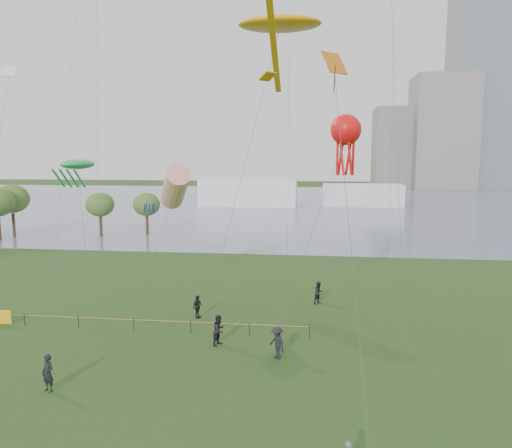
# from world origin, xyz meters

# --- Properties ---
(lake) EXTENTS (400.00, 120.00, 0.08)m
(lake) POSITION_xyz_m (0.00, 100.00, 0.02)
(lake) COLOR slate
(lake) RESTS_ON ground_plane
(tower) EXTENTS (24.00, 24.00, 120.00)m
(tower) POSITION_xyz_m (62.00, 168.00, 60.00)
(tower) COLOR slate
(tower) RESTS_ON ground_plane
(building_mid) EXTENTS (20.00, 20.00, 38.00)m
(building_mid) POSITION_xyz_m (46.00, 162.00, 19.00)
(building_mid) COLOR slate
(building_mid) RESTS_ON ground_plane
(building_low) EXTENTS (16.00, 18.00, 28.00)m
(building_low) POSITION_xyz_m (32.00, 168.00, 14.00)
(building_low) COLOR slate
(building_low) RESTS_ON ground_plane
(pavilion_left) EXTENTS (22.00, 8.00, 6.00)m
(pavilion_left) POSITION_xyz_m (-12.00, 95.00, 3.00)
(pavilion_left) COLOR white
(pavilion_left) RESTS_ON ground_plane
(pavilion_right) EXTENTS (18.00, 7.00, 5.00)m
(pavilion_right) POSITION_xyz_m (14.00, 98.00, 2.50)
(pavilion_right) COLOR silver
(pavilion_right) RESTS_ON ground_plane
(trees) EXTENTS (27.66, 14.99, 7.79)m
(trees) POSITION_xyz_m (-36.98, 46.98, 5.25)
(trees) COLOR #3C271B
(trees) RESTS_ON ground_plane
(fence) EXTENTS (24.07, 0.07, 1.05)m
(fence) POSITION_xyz_m (-14.98, 13.38, 0.55)
(fence) COLOR black
(fence) RESTS_ON ground_plane
(spectator_a) EXTENTS (1.06, 1.16, 1.95)m
(spectator_a) POSITION_xyz_m (-2.53, 11.48, 0.97)
(spectator_a) COLOR black
(spectator_a) RESTS_ON ground_plane
(spectator_b) EXTENTS (1.37, 1.42, 1.94)m
(spectator_b) POSITION_xyz_m (1.27, 9.80, 0.97)
(spectator_b) COLOR black
(spectator_b) RESTS_ON ground_plane
(spectator_c) EXTENTS (0.78, 1.09, 1.71)m
(spectator_c) POSITION_xyz_m (-5.13, 16.42, 0.86)
(spectator_c) COLOR black
(spectator_c) RESTS_ON ground_plane
(spectator_f) EXTENTS (0.82, 0.67, 1.94)m
(spectator_f) POSITION_xyz_m (-9.98, 4.31, 0.97)
(spectator_f) COLOR black
(spectator_f) RESTS_ON ground_plane
(spectator_g) EXTENTS (1.12, 1.10, 1.82)m
(spectator_g) POSITION_xyz_m (3.78, 21.00, 0.91)
(spectator_g) COLOR black
(spectator_g) RESTS_ON ground_plane
(kite_stingray) EXTENTS (7.57, 10.20, 20.88)m
(kite_stingray) POSITION_xyz_m (0.85, 15.84, 20.39)
(kite_stingray) COLOR #3F3F42
(kite_windsock) EXTENTS (4.32, 8.31, 11.26)m
(kite_windsock) POSITION_xyz_m (-8.07, 21.41, 9.29)
(kite_windsock) COLOR #3F3F42
(kite_creature) EXTENTS (3.61, 6.05, 11.58)m
(kite_creature) POSITION_xyz_m (-15.04, 18.80, 11.16)
(kite_creature) COLOR #3F3F42
(kite_octopus) EXTENTS (5.24, 2.62, 14.51)m
(kite_octopus) POSITION_xyz_m (5.23, 14.45, 13.42)
(kite_octopus) COLOR #3F3F42
(kite_delta) EXTENTS (2.02, 15.21, 17.71)m
(kite_delta) POSITION_xyz_m (4.37, 10.21, 16.11)
(kite_delta) COLOR #3F3F42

